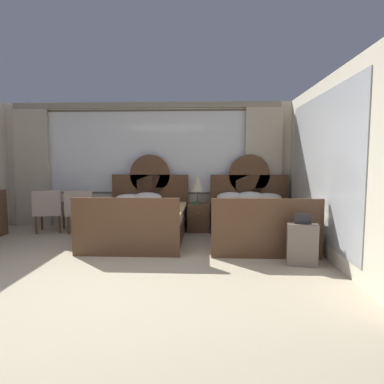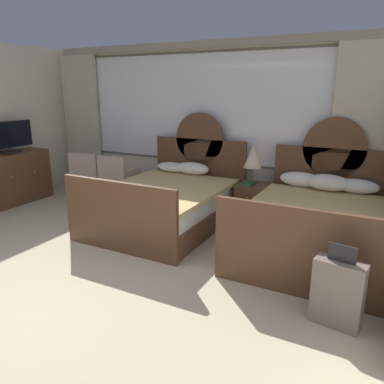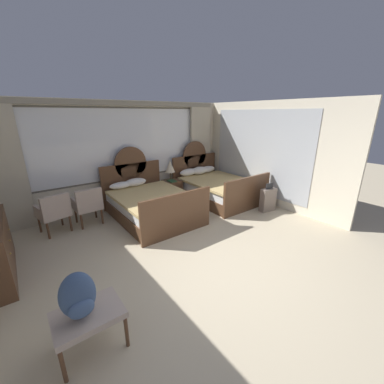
{
  "view_description": "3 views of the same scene",
  "coord_description": "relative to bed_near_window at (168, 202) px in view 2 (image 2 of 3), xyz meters",
  "views": [
    {
      "loc": [
        1.34,
        -3.4,
        1.47
      ],
      "look_at": [
        1.08,
        2.23,
        0.92
      ],
      "focal_mm": 31.07,
      "sensor_mm": 36.0,
      "label": 1
    },
    {
      "loc": [
        2.86,
        -1.86,
        1.96
      ],
      "look_at": [
        0.95,
        1.77,
        0.81
      ],
      "focal_mm": 34.8,
      "sensor_mm": 36.0,
      "label": 2
    },
    {
      "loc": [
        -2.31,
        -2.2,
        2.39
      ],
      "look_at": [
        0.55,
        1.59,
        0.81
      ],
      "focal_mm": 22.26,
      "sensor_mm": 36.0,
      "label": 3
    }
  ],
  "objects": [
    {
      "name": "ground_plane",
      "position": [
        -0.1,
        -2.61,
        -0.34
      ],
      "size": [
        24.0,
        24.0,
        0.0
      ],
      "primitive_type": "plane",
      "color": "#BCAD8E"
    },
    {
      "name": "wall_back_window",
      "position": [
        -0.1,
        1.22,
        1.09
      ],
      "size": [
        6.23,
        0.22,
        2.7
      ],
      "color": "beige",
      "rests_on": "ground_plane"
    },
    {
      "name": "bed_near_window",
      "position": [
        0.0,
        0.0,
        0.0
      ],
      "size": [
        1.64,
        2.24,
        1.58
      ],
      "color": "brown",
      "rests_on": "ground_plane"
    },
    {
      "name": "bed_near_mirror",
      "position": [
        2.12,
        0.02,
        0.01
      ],
      "size": [
        1.64,
        2.24,
        1.58
      ],
      "color": "brown",
      "rests_on": "ground_plane"
    },
    {
      "name": "nightstand_between_beds",
      "position": [
        1.06,
        0.73,
        -0.05
      ],
      "size": [
        0.45,
        0.47,
        0.57
      ],
      "color": "brown",
      "rests_on": "ground_plane"
    },
    {
      "name": "table_lamp_on_nightstand",
      "position": [
        1.03,
        0.75,
        0.64
      ],
      "size": [
        0.27,
        0.27,
        0.59
      ],
      "color": "brown",
      "rests_on": "nightstand_between_beds"
    },
    {
      "name": "book_on_nightstand",
      "position": [
        1.0,
        0.64,
        0.25
      ],
      "size": [
        0.18,
        0.26,
        0.03
      ],
      "color": "#285133",
      "rests_on": "nightstand_between_beds"
    },
    {
      "name": "dresser_minibar",
      "position": [
        -2.96,
        -0.54,
        0.1
      ],
      "size": [
        0.53,
        1.65,
        0.88
      ],
      "color": "brown",
      "rests_on": "ground_plane"
    },
    {
      "name": "tv_flatscreen",
      "position": [
        -2.94,
        -0.33,
        0.82
      ],
      "size": [
        0.2,
        0.9,
        0.54
      ],
      "color": "black",
      "rests_on": "dresser_minibar"
    },
    {
      "name": "armchair_by_window_left",
      "position": [
        -1.29,
        0.47,
        0.15
      ],
      "size": [
        0.56,
        0.56,
        0.86
      ],
      "color": "#B29E8E",
      "rests_on": "ground_plane"
    },
    {
      "name": "armchair_by_window_centre",
      "position": [
        -1.96,
        0.47,
        0.15
      ],
      "size": [
        0.65,
        0.65,
        0.86
      ],
      "color": "#B29E8E",
      "rests_on": "ground_plane"
    },
    {
      "name": "suitcase_on_floor",
      "position": [
        2.55,
        -1.45,
        -0.04
      ],
      "size": [
        0.43,
        0.24,
        0.73
      ],
      "color": "#75665B",
      "rests_on": "ground_plane"
    }
  ]
}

